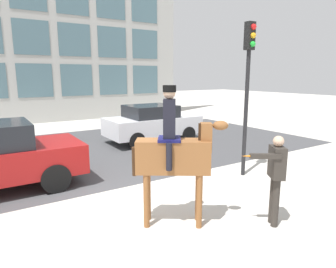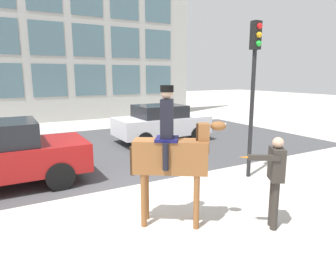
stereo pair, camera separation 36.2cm
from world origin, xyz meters
name	(u,v)px [view 2 (the right image)]	position (x,y,z in m)	size (l,w,h in m)	color
ground_plane	(136,193)	(0.00, 0.00, 0.00)	(80.00, 80.00, 0.00)	beige
road_surface	(87,151)	(0.00, 4.75, 0.00)	(19.32, 8.50, 0.01)	#444447
mounted_horse_lead	(172,153)	(-0.01, -1.76, 1.40)	(1.57, 1.21, 2.64)	brown
pedestrian_bystander	(275,175)	(1.55, -2.81, 1.03)	(0.91, 0.49, 1.74)	#332D28
street_car_far_lane	(161,123)	(3.26, 4.83, 0.82)	(3.96, 1.99, 1.58)	silver
traffic_light	(254,76)	(3.26, -0.44, 2.80)	(0.24, 0.29, 4.20)	black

